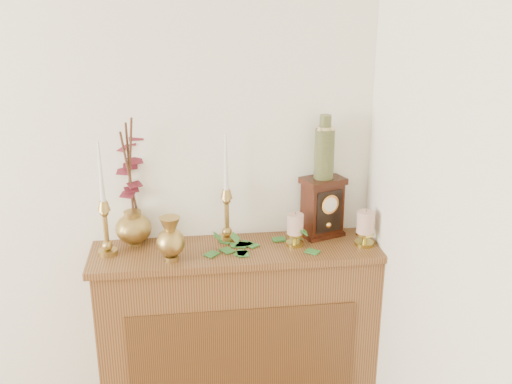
{
  "coord_description": "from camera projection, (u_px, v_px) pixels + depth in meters",
  "views": [
    {
      "loc": [
        1.18,
        -0.2,
        2.0
      ],
      "look_at": [
        1.47,
        2.05,
        1.19
      ],
      "focal_mm": 42.0,
      "sensor_mm": 36.0,
      "label": 1
    }
  ],
  "objects": [
    {
      "name": "console_shelf",
      "position": [
        239.0,
        347.0,
        2.7
      ],
      "size": [
        1.24,
        0.34,
        0.93
      ],
      "color": "brown",
      "rests_on": "ground"
    },
    {
      "name": "candlestick_left",
      "position": [
        105.0,
        219.0,
        2.42
      ],
      "size": [
        0.08,
        0.08,
        0.48
      ],
      "rotation": [
        0.0,
        0.0,
        0.43
      ],
      "color": "#AC8944",
      "rests_on": "console_shelf"
    },
    {
      "name": "candlestick_center",
      "position": [
        227.0,
        206.0,
        2.56
      ],
      "size": [
        0.08,
        0.08,
        0.48
      ],
      "rotation": [
        0.0,
        0.0,
        0.29
      ],
      "color": "#AC8944",
      "rests_on": "console_shelf"
    },
    {
      "name": "bud_vase",
      "position": [
        171.0,
        239.0,
        2.39
      ],
      "size": [
        0.12,
        0.12,
        0.19
      ],
      "rotation": [
        0.0,
        0.0,
        0.39
      ],
      "color": "#AC8944",
      "rests_on": "console_shelf"
    },
    {
      "name": "ginger_jar",
      "position": [
        131.0,
        185.0,
        2.53
      ],
      "size": [
        0.23,
        0.25,
        0.56
      ],
      "rotation": [
        0.0,
        0.0,
        -0.06
      ],
      "color": "#AC8944",
      "rests_on": "console_shelf"
    },
    {
      "name": "pillar_candle_left",
      "position": [
        295.0,
        228.0,
        2.54
      ],
      "size": [
        0.08,
        0.08,
        0.15
      ],
      "rotation": [
        0.0,
        0.0,
        0.23
      ],
      "color": "gold",
      "rests_on": "console_shelf"
    },
    {
      "name": "pillar_candle_right",
      "position": [
        365.0,
        227.0,
        2.54
      ],
      "size": [
        0.08,
        0.08,
        0.16
      ],
      "rotation": [
        0.0,
        0.0,
        0.28
      ],
      "color": "gold",
      "rests_on": "console_shelf"
    },
    {
      "name": "ivy_garland",
      "position": [
        253.0,
        245.0,
        2.53
      ],
      "size": [
        0.52,
        0.23,
        0.09
      ],
      "rotation": [
        0.0,
        0.0,
        -0.05
      ],
      "color": "#2D6C29",
      "rests_on": "console_shelf"
    },
    {
      "name": "mantel_clock",
      "position": [
        322.0,
        207.0,
        2.62
      ],
      "size": [
        0.21,
        0.18,
        0.27
      ],
      "rotation": [
        0.0,
        0.0,
        0.35
      ],
      "color": "black",
      "rests_on": "console_shelf"
    },
    {
      "name": "ceramic_vase",
      "position": [
        324.0,
        150.0,
        2.54
      ],
      "size": [
        0.09,
        0.09,
        0.28
      ],
      "rotation": [
        0.0,
        0.0,
        0.35
      ],
      "color": "#193225",
      "rests_on": "mantel_clock"
    }
  ]
}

